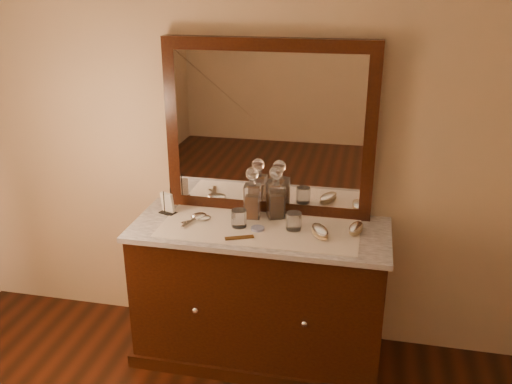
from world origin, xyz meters
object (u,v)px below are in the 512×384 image
at_px(pin_dish, 258,229).
at_px(decanter_left, 252,198).
at_px(hand_mirror_outer, 197,217).
at_px(comb, 239,238).
at_px(decanter_right, 276,198).
at_px(hand_mirror_inner, 201,218).
at_px(mirror_frame, 269,129).
at_px(brush_near, 320,231).
at_px(napkin_rack, 168,204).
at_px(brush_far, 356,229).
at_px(dresser_cabinet, 260,295).

relative_size(pin_dish, decanter_left, 0.25).
bearing_deg(hand_mirror_outer, comb, -32.83).
relative_size(decanter_right, hand_mirror_inner, 1.92).
distance_m(mirror_frame, pin_dish, 0.57).
relative_size(mirror_frame, pin_dish, 16.01).
height_order(brush_near, hand_mirror_inner, brush_near).
bearing_deg(pin_dish, hand_mirror_inner, 169.96).
bearing_deg(decanter_left, brush_near, -21.97).
bearing_deg(napkin_rack, hand_mirror_inner, -14.48).
bearing_deg(comb, pin_dish, 36.45).
bearing_deg(hand_mirror_inner, decanter_right, 17.71).
xyz_separation_m(brush_near, brush_far, (0.19, 0.08, -0.00)).
distance_m(pin_dish, hand_mirror_outer, 0.38).
xyz_separation_m(decanter_right, hand_mirror_inner, (-0.41, -0.13, -0.11)).
bearing_deg(pin_dish, hand_mirror_outer, 169.68).
xyz_separation_m(mirror_frame, hand_mirror_inner, (-0.35, -0.22, -0.49)).
distance_m(pin_dish, brush_near, 0.34).
xyz_separation_m(napkin_rack, brush_near, (0.91, -0.12, -0.03)).
height_order(mirror_frame, hand_mirror_inner, mirror_frame).
height_order(pin_dish, comb, pin_dish).
distance_m(napkin_rack, decanter_left, 0.51).
height_order(decanter_right, hand_mirror_outer, decanter_right).
distance_m(decanter_right, brush_far, 0.49).
relative_size(brush_near, brush_far, 1.13).
height_order(dresser_cabinet, comb, comb).
height_order(pin_dish, hand_mirror_outer, hand_mirror_outer).
xyz_separation_m(decanter_left, decanter_right, (0.13, 0.03, 0.00)).
relative_size(decanter_right, brush_near, 1.68).
distance_m(decanter_left, brush_far, 0.61).
xyz_separation_m(pin_dish, comb, (-0.07, -0.12, -0.00)).
distance_m(mirror_frame, decanter_right, 0.39).
xyz_separation_m(decanter_left, brush_far, (0.60, -0.08, -0.10)).
bearing_deg(hand_mirror_inner, brush_near, -5.05).
bearing_deg(hand_mirror_inner, brush_far, 1.41).
xyz_separation_m(pin_dish, brush_near, (0.34, 0.00, 0.02)).
distance_m(comb, decanter_right, 0.36).
relative_size(decanter_left, brush_far, 1.85).
bearing_deg(mirror_frame, pin_dish, -90.76).
bearing_deg(hand_mirror_outer, brush_near, -5.38).
bearing_deg(brush_far, mirror_frame, 158.88).
xyz_separation_m(decanter_right, hand_mirror_outer, (-0.44, -0.12, -0.11)).
xyz_separation_m(comb, brush_near, (0.42, 0.12, 0.02)).
relative_size(decanter_left, hand_mirror_outer, 1.33).
bearing_deg(brush_near, comb, -163.26).
xyz_separation_m(decanter_right, brush_near, (0.28, -0.19, -0.10)).
relative_size(dresser_cabinet, hand_mirror_outer, 6.15).
bearing_deg(comb, dresser_cabinet, 41.86).
height_order(dresser_cabinet, pin_dish, pin_dish).
relative_size(decanter_left, hand_mirror_inner, 1.87).
bearing_deg(decanter_left, napkin_rack, -174.64).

